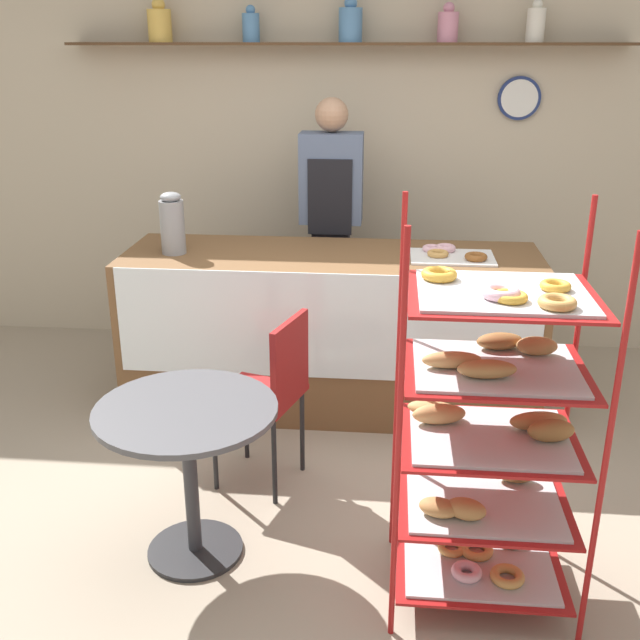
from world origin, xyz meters
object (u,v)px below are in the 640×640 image
Objects in this scene: cafe_chair at (273,384)px; coffee_carafe at (172,224)px; donut_tray_counter at (451,254)px; person_worker at (331,224)px; pastry_rack at (489,433)px; cafe_table at (188,444)px.

coffee_carafe reaches higher than cafe_chair.
person_worker is at bearing 140.17° from donut_tray_counter.
pastry_rack is 1.77× the size of cafe_chair.
cafe_chair is 1.24m from coffee_carafe.
donut_tray_counter is (0.88, 0.92, 0.41)m from cafe_chair.
pastry_rack is 3.35× the size of donut_tray_counter.
cafe_table is 0.63m from cafe_chair.
pastry_rack reaches higher than coffee_carafe.
cafe_chair is (-0.93, 0.69, -0.17)m from pastry_rack.
pastry_rack is at bearing -43.69° from coffee_carafe.
person_worker reaches higher than donut_tray_counter.
coffee_carafe is 0.76× the size of donut_tray_counter.
pastry_rack is at bearing -88.35° from donut_tray_counter.
person_worker reaches higher than coffee_carafe.
person_worker is at bearing -168.49° from cafe_chair.
coffee_carafe is at bearing -177.97° from donut_tray_counter.
pastry_rack reaches higher than cafe_table.
donut_tray_counter is (1.58, 0.06, -0.15)m from coffee_carafe.
donut_tray_counter is at bearing 91.65° from pastry_rack.
pastry_rack reaches higher than cafe_chair.
cafe_table is at bearing 174.23° from pastry_rack.
person_worker reaches higher than cafe_chair.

